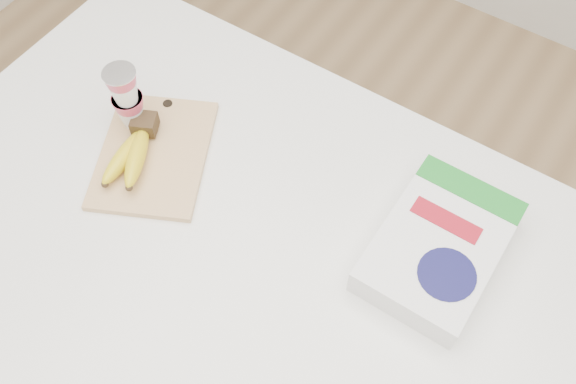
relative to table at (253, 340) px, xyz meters
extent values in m
cube|color=silver|center=(0.00, 0.00, 0.00)|extent=(1.36, 0.91, 1.02)
cube|color=#E9B880|center=(-0.26, 0.07, 0.52)|extent=(0.31, 0.34, 0.01)
cube|color=#382816|center=(-0.30, 0.10, 0.55)|extent=(0.06, 0.06, 0.03)
ellipsoid|color=yellow|center=(-0.29, 0.02, 0.54)|extent=(0.06, 0.16, 0.05)
sphere|color=#382816|center=(-0.28, -0.05, 0.54)|extent=(0.01, 0.01, 0.01)
ellipsoid|color=yellow|center=(-0.26, 0.03, 0.55)|extent=(0.11, 0.15, 0.05)
sphere|color=#382816|center=(-0.23, -0.03, 0.55)|extent=(0.01, 0.01, 0.01)
cylinder|color=silver|center=(-0.33, 0.10, 0.67)|extent=(0.06, 0.06, 0.00)
cube|color=white|center=(0.31, 0.18, 0.54)|extent=(0.20, 0.29, 0.06)
cube|color=#1C7E25|center=(0.31, 0.30, 0.57)|extent=(0.20, 0.05, 0.00)
cylinder|color=#121244|center=(0.34, 0.12, 0.57)|extent=(0.10, 0.10, 0.00)
cube|color=maroon|center=(0.30, 0.21, 0.57)|extent=(0.13, 0.04, 0.00)
camera|label=1|loc=(0.37, -0.40, 1.55)|focal=40.00mm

